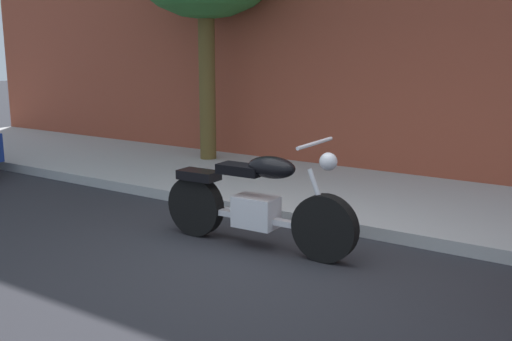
# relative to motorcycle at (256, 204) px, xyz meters

# --- Properties ---
(ground_plane) EXTENTS (60.00, 60.00, 0.00)m
(ground_plane) POSITION_rel_motorcycle_xyz_m (0.22, -0.45, -0.46)
(ground_plane) COLOR #28282D
(sidewalk) EXTENTS (19.55, 2.81, 0.14)m
(sidewalk) POSITION_rel_motorcycle_xyz_m (0.22, 2.29, -0.39)
(sidewalk) COLOR #AAAAAA
(sidewalk) RESTS_ON ground
(motorcycle) EXTENTS (2.20, 0.70, 1.15)m
(motorcycle) POSITION_rel_motorcycle_xyz_m (0.00, 0.00, 0.00)
(motorcycle) COLOR black
(motorcycle) RESTS_ON ground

